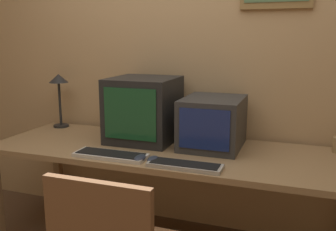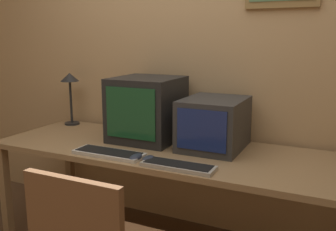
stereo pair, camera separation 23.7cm
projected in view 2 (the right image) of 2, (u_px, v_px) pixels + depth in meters
The scene contains 9 objects.
wall_back at pixel (196, 54), 2.70m from camera, with size 8.00×0.08×2.60m.
desk at pixel (168, 157), 2.43m from camera, with size 2.34×0.79×0.72m.
monitor_left at pixel (147, 109), 2.60m from camera, with size 0.44×0.45×0.44m.
monitor_right at pixel (214, 124), 2.41m from camera, with size 0.38×0.47×0.32m.
keyboard_main at pixel (109, 153), 2.28m from camera, with size 0.45×0.15×0.03m.
keyboard_side at pixel (178, 166), 2.06m from camera, with size 0.42×0.13×0.03m.
mouse_near_keyboard at pixel (148, 159), 2.17m from camera, with size 0.06×0.10×0.03m.
mouse_far_corner at pixel (136, 157), 2.19m from camera, with size 0.06×0.12×0.04m.
desk_lamp at pixel (70, 85), 3.03m from camera, with size 0.15×0.15×0.42m.
Camera 2 is at (1.00, -1.30, 1.43)m, focal length 40.00 mm.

